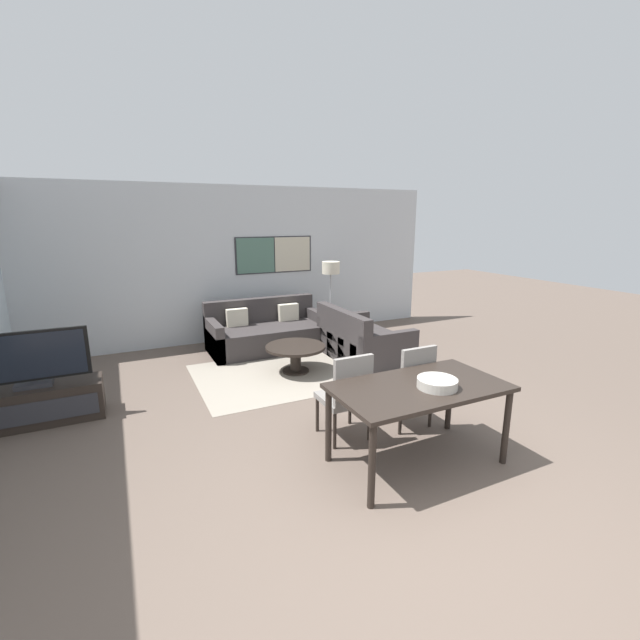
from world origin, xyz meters
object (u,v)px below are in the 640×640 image
at_px(dining_chair_left, 347,393).
at_px(television, 30,359).
at_px(fruit_bowl, 437,383).
at_px(dining_chair_centre, 410,382).
at_px(sofa_main, 266,333).
at_px(sofa_side, 360,343).
at_px(coffee_table, 295,352).
at_px(tv_console, 37,405).
at_px(floor_lamp, 331,275).
at_px(dining_table, 419,394).

bearing_deg(dining_chair_left, television, 148.14).
bearing_deg(fruit_bowl, dining_chair_centre, 69.07).
xyz_separation_m(sofa_main, sofa_side, (1.16, -1.22, -0.00)).
bearing_deg(dining_chair_left, coffee_table, 82.09).
distance_m(tv_console, coffee_table, 3.22).
distance_m(dining_chair_left, dining_chair_centre, 0.76).
bearing_deg(tv_console, fruit_bowl, -37.12).
distance_m(television, coffee_table, 3.25).
bearing_deg(dining_chair_left, fruit_bowl, -57.64).
relative_size(dining_chair_left, floor_lamp, 0.64).
bearing_deg(dining_table, tv_console, 143.27).
xyz_separation_m(sofa_side, fruit_bowl, (-0.97, -2.92, 0.55)).
bearing_deg(coffee_table, sofa_side, 4.93).
height_order(sofa_side, dining_chair_centre, dining_chair_centre).
relative_size(tv_console, dining_chair_left, 1.42).
bearing_deg(tv_console, sofa_side, 4.51).
relative_size(sofa_main, floor_lamp, 1.37).
distance_m(sofa_side, dining_chair_centre, 2.32).
bearing_deg(floor_lamp, fruit_bowl, -104.49).
height_order(dining_table, fruit_bowl, fruit_bowl).
distance_m(sofa_main, fruit_bowl, 4.19).
xyz_separation_m(sofa_main, dining_chair_left, (-0.29, -3.39, 0.24)).
xyz_separation_m(tv_console, dining_chair_left, (2.92, -1.82, 0.30)).
bearing_deg(television, dining_table, -36.74).
xyz_separation_m(television, dining_chair_left, (2.92, -1.82, -0.23)).
relative_size(coffee_table, dining_chair_left, 0.94).
distance_m(tv_console, sofa_side, 4.39).
height_order(sofa_side, dining_chair_left, dining_chair_left).
bearing_deg(dining_table, sofa_main, 91.32).
distance_m(dining_chair_centre, fruit_bowl, 0.83).
height_order(television, sofa_side, television).
height_order(television, floor_lamp, floor_lamp).
height_order(coffee_table, dining_chair_left, dining_chair_left).
height_order(tv_console, fruit_bowl, fruit_bowl).
bearing_deg(sofa_main, dining_chair_left, -94.83).
bearing_deg(tv_console, dining_chair_left, -31.85).
distance_m(dining_table, dining_chair_centre, 0.73).
relative_size(tv_console, sofa_side, 0.87).
bearing_deg(sofa_side, dining_chair_left, 146.13).
distance_m(dining_chair_left, fruit_bowl, 0.95).
distance_m(coffee_table, fruit_bowl, 2.88).
xyz_separation_m(television, dining_table, (3.30, -2.46, -0.06)).
distance_m(television, fruit_bowl, 4.27).
xyz_separation_m(tv_console, sofa_side, (4.37, 0.35, 0.06)).
xyz_separation_m(coffee_table, dining_chair_left, (-0.29, -2.06, 0.21)).
distance_m(tv_console, fruit_bowl, 4.31).
distance_m(sofa_side, coffee_table, 1.17).
distance_m(sofa_main, dining_table, 4.06).
xyz_separation_m(sofa_main, dining_table, (0.09, -4.03, 0.41)).
bearing_deg(floor_lamp, sofa_side, -95.11).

